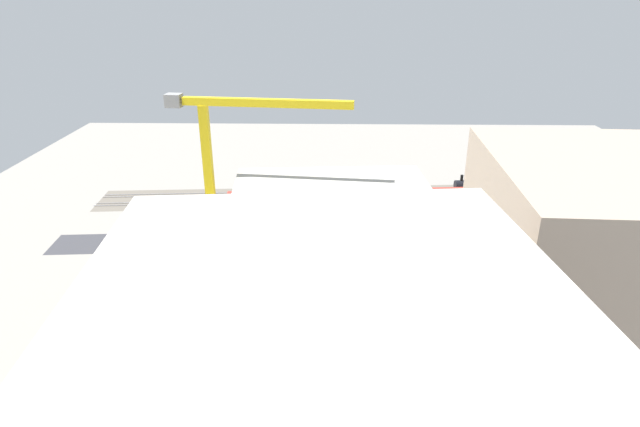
{
  "coord_description": "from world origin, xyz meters",
  "views": [
    {
      "loc": [
        3.46,
        100.02,
        47.26
      ],
      "look_at": [
        5.53,
        0.44,
        4.37
      ],
      "focal_mm": 29.69,
      "sensor_mm": 36.0,
      "label": 1
    }
  ],
  "objects_px": {
    "tower_crane": "(225,175)",
    "box_truck_0": "(359,242)",
    "locomotive": "(483,187)",
    "passenger_coach": "(574,182)",
    "construction_building": "(332,243)",
    "traffic_light": "(261,207)",
    "parked_car_0": "(474,230)",
    "platform_canopy_near": "(363,194)",
    "parked_car_3": "(365,229)",
    "parked_car_1": "(439,229)",
    "street_tree_2": "(242,227)",
    "box_truck_1": "(389,242)",
    "box_truck_2": "(365,244)",
    "parked_car_4": "(325,228)",
    "street_tree_0": "(263,228)",
    "street_tree_1": "(503,227)",
    "parked_car_2": "(402,229)"
  },
  "relations": [
    {
      "from": "parked_car_0",
      "to": "box_truck_0",
      "type": "xyz_separation_m",
      "value": [
        24.25,
        7.88,
        0.81
      ]
    },
    {
      "from": "construction_building",
      "to": "parked_car_2",
      "type": "bearing_deg",
      "value": -125.37
    },
    {
      "from": "parked_car_1",
      "to": "parked_car_3",
      "type": "bearing_deg",
      "value": 1.15
    },
    {
      "from": "parked_car_0",
      "to": "box_truck_2",
      "type": "bearing_deg",
      "value": 20.32
    },
    {
      "from": "tower_crane",
      "to": "box_truck_0",
      "type": "distance_m",
      "value": 31.25
    },
    {
      "from": "locomotive",
      "to": "parked_car_0",
      "type": "relative_size",
      "value": 3.18
    },
    {
      "from": "parked_car_1",
      "to": "box_truck_0",
      "type": "xyz_separation_m",
      "value": [
        17.19,
        8.33,
        0.86
      ]
    },
    {
      "from": "parked_car_1",
      "to": "platform_canopy_near",
      "type": "bearing_deg",
      "value": -37.01
    },
    {
      "from": "construction_building",
      "to": "traffic_light",
      "type": "distance_m",
      "value": 30.09
    },
    {
      "from": "platform_canopy_near",
      "to": "parked_car_1",
      "type": "height_order",
      "value": "platform_canopy_near"
    },
    {
      "from": "box_truck_1",
      "to": "street_tree_0",
      "type": "distance_m",
      "value": 24.72
    },
    {
      "from": "parked_car_4",
      "to": "street_tree_1",
      "type": "relative_size",
      "value": 0.56
    },
    {
      "from": "parked_car_2",
      "to": "parked_car_3",
      "type": "distance_m",
      "value": 7.69
    },
    {
      "from": "box_truck_0",
      "to": "street_tree_2",
      "type": "xyz_separation_m",
      "value": [
        22.58,
        0.36,
        3.1
      ]
    },
    {
      "from": "parked_car_2",
      "to": "box_truck_0",
      "type": "distance_m",
      "value": 12.32
    },
    {
      "from": "locomotive",
      "to": "parked_car_1",
      "type": "height_order",
      "value": "locomotive"
    },
    {
      "from": "parked_car_3",
      "to": "box_truck_2",
      "type": "xyz_separation_m",
      "value": [
        0.49,
        8.69,
        0.83
      ]
    },
    {
      "from": "platform_canopy_near",
      "to": "parked_car_3",
      "type": "distance_m",
      "value": 12.27
    },
    {
      "from": "tower_crane",
      "to": "street_tree_0",
      "type": "height_order",
      "value": "tower_crane"
    },
    {
      "from": "locomotive",
      "to": "street_tree_1",
      "type": "bearing_deg",
      "value": 81.45
    },
    {
      "from": "parked_car_4",
      "to": "box_truck_2",
      "type": "bearing_deg",
      "value": 130.81
    },
    {
      "from": "box_truck_1",
      "to": "box_truck_2",
      "type": "xyz_separation_m",
      "value": [
        4.79,
        0.61,
        -0.11
      ]
    },
    {
      "from": "passenger_coach",
      "to": "tower_crane",
      "type": "relative_size",
      "value": 0.57
    },
    {
      "from": "box_truck_1",
      "to": "passenger_coach",
      "type": "bearing_deg",
      "value": -147.03
    },
    {
      "from": "locomotive",
      "to": "parked_car_1",
      "type": "xyz_separation_m",
      "value": [
        14.93,
        22.82,
        -0.96
      ]
    },
    {
      "from": "parked_car_3",
      "to": "street_tree_0",
      "type": "distance_m",
      "value": 21.94
    },
    {
      "from": "street_tree_1",
      "to": "traffic_light",
      "type": "distance_m",
      "value": 48.44
    },
    {
      "from": "construction_building",
      "to": "tower_crane",
      "type": "xyz_separation_m",
      "value": [
        17.13,
        -3.86,
        10.21
      ]
    },
    {
      "from": "parked_car_3",
      "to": "box_truck_0",
      "type": "bearing_deg",
      "value": 78.45
    },
    {
      "from": "locomotive",
      "to": "street_tree_1",
      "type": "xyz_separation_m",
      "value": [
        4.58,
        30.45,
        3.19
      ]
    },
    {
      "from": "passenger_coach",
      "to": "box_truck_0",
      "type": "relative_size",
      "value": 2.17
    },
    {
      "from": "traffic_light",
      "to": "parked_car_0",
      "type": "bearing_deg",
      "value": 177.6
    },
    {
      "from": "locomotive",
      "to": "construction_building",
      "type": "relative_size",
      "value": 0.48
    },
    {
      "from": "tower_crane",
      "to": "locomotive",
      "type": "bearing_deg",
      "value": -141.51
    },
    {
      "from": "street_tree_2",
      "to": "box_truck_1",
      "type": "bearing_deg",
      "value": -179.41
    },
    {
      "from": "passenger_coach",
      "to": "box_truck_1",
      "type": "distance_m",
      "value": 57.38
    },
    {
      "from": "box_truck_0",
      "to": "box_truck_2",
      "type": "xyz_separation_m",
      "value": [
        -1.15,
        0.67,
        -0.01
      ]
    },
    {
      "from": "platform_canopy_near",
      "to": "parked_car_2",
      "type": "distance_m",
      "value": 14.35
    },
    {
      "from": "box_truck_1",
      "to": "traffic_light",
      "type": "distance_m",
      "value": 27.93
    },
    {
      "from": "box_truck_0",
      "to": "box_truck_2",
      "type": "distance_m",
      "value": 1.33
    },
    {
      "from": "parked_car_3",
      "to": "street_tree_1",
      "type": "distance_m",
      "value": 27.24
    },
    {
      "from": "parked_car_3",
      "to": "tower_crane",
      "type": "height_order",
      "value": "tower_crane"
    },
    {
      "from": "platform_canopy_near",
      "to": "street_tree_1",
      "type": "relative_size",
      "value": 7.99
    },
    {
      "from": "parked_car_1",
      "to": "construction_building",
      "type": "xyz_separation_m",
      "value": [
        22.51,
        24.45,
        8.59
      ]
    },
    {
      "from": "parked_car_3",
      "to": "construction_building",
      "type": "height_order",
      "value": "construction_building"
    },
    {
      "from": "tower_crane",
      "to": "box_truck_1",
      "type": "height_order",
      "value": "tower_crane"
    },
    {
      "from": "construction_building",
      "to": "tower_crane",
      "type": "distance_m",
      "value": 20.32
    },
    {
      "from": "platform_canopy_near",
      "to": "parked_car_1",
      "type": "distance_m",
      "value": 19.41
    },
    {
      "from": "parked_car_0",
      "to": "parked_car_4",
      "type": "relative_size",
      "value": 1.03
    },
    {
      "from": "parked_car_4",
      "to": "traffic_light",
      "type": "relative_size",
      "value": 0.59
    }
  ]
}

